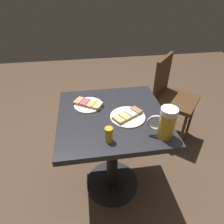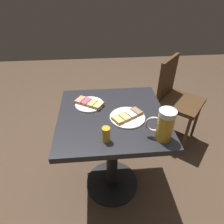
# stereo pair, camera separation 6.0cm
# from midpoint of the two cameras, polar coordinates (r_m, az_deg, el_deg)

# --- Properties ---
(ground_plane) EXTENTS (6.00, 6.00, 0.00)m
(ground_plane) POSITION_cam_midpoint_polar(r_m,az_deg,el_deg) (1.80, -1.01, -20.04)
(ground_plane) COLOR #4C3828
(cafe_table) EXTENTS (0.69, 0.68, 0.74)m
(cafe_table) POSITION_cam_midpoint_polar(r_m,az_deg,el_deg) (1.37, -1.26, -6.75)
(cafe_table) COLOR black
(cafe_table) RESTS_ON ground_plane
(plate_near) EXTENTS (0.22, 0.22, 0.03)m
(plate_near) POSITION_cam_midpoint_polar(r_m,az_deg,el_deg) (1.22, 3.23, -1.25)
(plate_near) COLOR white
(plate_near) RESTS_ON cafe_table
(plate_far) EXTENTS (0.21, 0.20, 0.03)m
(plate_far) POSITION_cam_midpoint_polar(r_m,az_deg,el_deg) (1.35, -8.25, 2.24)
(plate_far) COLOR white
(plate_far) RESTS_ON cafe_table
(beer_mug) EXTENTS (0.15, 0.09, 0.19)m
(beer_mug) POSITION_cam_midpoint_polar(r_m,az_deg,el_deg) (1.07, 14.04, -3.15)
(beer_mug) COLOR gold
(beer_mug) RESTS_ON cafe_table
(beer_glass_small) EXTENTS (0.04, 0.04, 0.09)m
(beer_glass_small) POSITION_cam_midpoint_polar(r_m,az_deg,el_deg) (1.04, -2.60, -6.71)
(beer_glass_small) COLOR gold
(beer_glass_small) RESTS_ON cafe_table
(cafe_chair) EXTENTS (0.54, 0.54, 0.87)m
(cafe_chair) POSITION_cam_midpoint_polar(r_m,az_deg,el_deg) (1.99, 15.97, 5.04)
(cafe_chair) COLOR #472D19
(cafe_chair) RESTS_ON ground_plane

